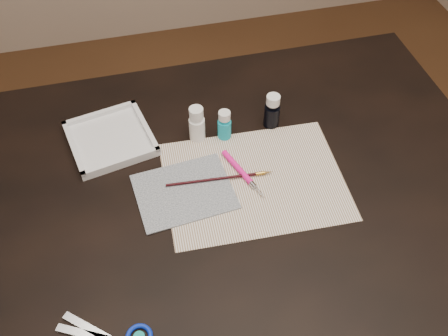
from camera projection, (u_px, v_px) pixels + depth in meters
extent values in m
cube|color=#422614|center=(224.00, 320.00, 1.72)|extent=(3.50, 3.50, 0.02)
cube|color=black|center=(224.00, 264.00, 1.43)|extent=(1.30, 0.90, 0.75)
cube|color=white|center=(254.00, 180.00, 1.15)|extent=(0.42, 0.33, 0.00)
cube|color=black|center=(184.00, 192.00, 1.12)|extent=(0.23, 0.19, 0.00)
cylinder|color=white|center=(197.00, 124.00, 1.20)|extent=(0.05, 0.05, 0.10)
cylinder|color=#12A5BF|center=(224.00, 125.00, 1.21)|extent=(0.04, 0.04, 0.08)
cylinder|color=black|center=(272.00, 111.00, 1.23)|extent=(0.04, 0.04, 0.09)
cube|color=silver|center=(110.00, 138.00, 1.22)|extent=(0.23, 0.23, 0.02)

